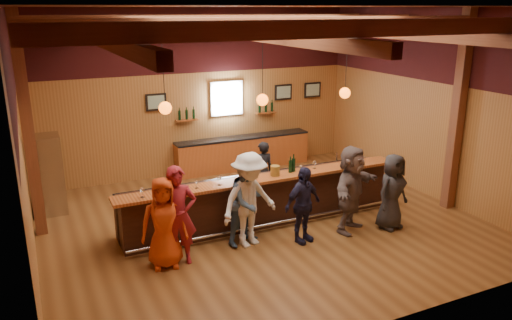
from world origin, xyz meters
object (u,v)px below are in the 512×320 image
object	(u,v)px
stainless_fridge	(47,175)
ice_bucket	(275,171)
customer_white	(249,200)
bar_counter	(260,198)
customer_denim	(247,201)
customer_dark	(392,192)
customer_orange	(164,223)
customer_navy	(303,205)
customer_brown	(351,189)
bottle_a	(293,165)
bartender	(263,171)
back_bar_cabinet	(243,152)
customer_redvest	(178,216)

from	to	relation	value
stainless_fridge	ice_bucket	world-z (taller)	stainless_fridge
customer_white	ice_bucket	world-z (taller)	customer_white
bar_counter	customer_denim	size ratio (longest dim) A/B	3.60
customer_white	customer_dark	world-z (taller)	customer_white
customer_orange	customer_navy	size ratio (longest dim) A/B	1.08
customer_brown	bottle_a	xyz separation A→B (m)	(-0.80, 1.01, 0.34)
bartender	bottle_a	distance (m)	1.39
stainless_fridge	back_bar_cabinet	bearing A→B (deg)	11.93
back_bar_cabinet	customer_denim	distance (m)	4.81
back_bar_cabinet	customer_white	distance (m)	4.93
customer_white	ice_bucket	xyz separation A→B (m)	(0.89, 0.66, 0.27)
customer_redvest	customer_brown	size ratio (longest dim) A/B	1.00
back_bar_cabinet	bottle_a	bearing A→B (deg)	-97.39
bar_counter	ice_bucket	world-z (taller)	ice_bucket
stainless_fridge	customer_white	xyz separation A→B (m)	(3.43, -3.42, 0.04)
customer_orange	bar_counter	bearing A→B (deg)	35.74
stainless_fridge	customer_redvest	xyz separation A→B (m)	(1.99, -3.53, 0.02)
customer_navy	bartender	bearing A→B (deg)	68.32
stainless_fridge	customer_white	bearing A→B (deg)	-44.90
customer_brown	back_bar_cabinet	bearing A→B (deg)	62.17
ice_bucket	customer_white	bearing A→B (deg)	-143.66
stainless_fridge	customer_dark	size ratio (longest dim) A/B	1.11
stainless_fridge	customer_white	world-z (taller)	customer_white
stainless_fridge	customer_denim	world-z (taller)	stainless_fridge
bar_counter	customer_white	distance (m)	1.26
customer_dark	ice_bucket	size ratio (longest dim) A/B	7.62
back_bar_cabinet	customer_brown	bearing A→B (deg)	-86.37
customer_redvest	bartender	size ratio (longest dim) A/B	1.25
bar_counter	customer_orange	bearing A→B (deg)	-155.73
bar_counter	customer_denim	distance (m)	1.14
customer_orange	customer_brown	distance (m)	3.89
back_bar_cabinet	stainless_fridge	xyz separation A→B (m)	(-5.30, -1.12, 0.42)
customer_denim	customer_brown	distance (m)	2.20
stainless_fridge	customer_dark	xyz separation A→B (m)	(6.46, -3.95, -0.09)
customer_navy	back_bar_cabinet	bearing A→B (deg)	64.51
stainless_fridge	customer_white	distance (m)	4.85
back_bar_cabinet	customer_dark	world-z (taller)	customer_dark
customer_navy	customer_dark	world-z (taller)	customer_dark
customer_redvest	customer_dark	world-z (taller)	customer_redvest
stainless_fridge	customer_navy	bearing A→B (deg)	-40.02
customer_brown	bartender	bearing A→B (deg)	80.22
customer_orange	customer_navy	world-z (taller)	customer_orange
customer_redvest	customer_white	distance (m)	1.45
customer_redvest	bottle_a	size ratio (longest dim) A/B	4.80
bar_counter	bartender	distance (m)	1.21
stainless_fridge	bartender	size ratio (longest dim) A/B	1.22
ice_bucket	customer_brown	bearing A→B (deg)	-35.94
customer_white	customer_brown	bearing A→B (deg)	-20.97
customer_redvest	bar_counter	bearing A→B (deg)	37.88
customer_brown	bottle_a	distance (m)	1.33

